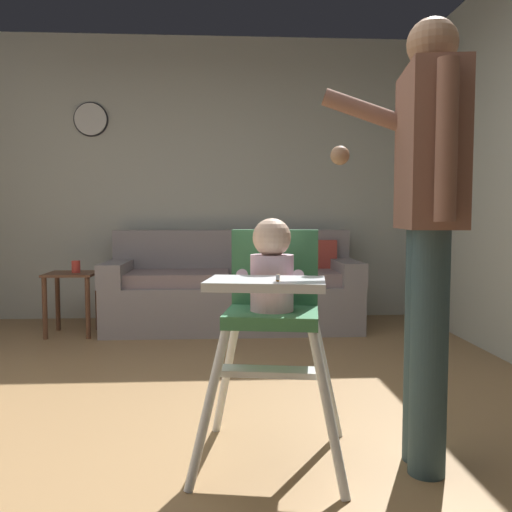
# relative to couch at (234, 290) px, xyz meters

# --- Properties ---
(ground) EXTENTS (6.05, 7.59, 0.10)m
(ground) POSITION_rel_couch_xyz_m (-0.39, -2.51, -0.38)
(ground) COLOR #A47C4F
(wall_far) EXTENTS (5.25, 0.06, 2.70)m
(wall_far) POSITION_rel_couch_xyz_m (-0.39, 0.52, 1.02)
(wall_far) COLOR beige
(wall_far) RESTS_ON ground
(couch) EXTENTS (2.20, 0.86, 0.86)m
(couch) POSITION_rel_couch_xyz_m (0.00, 0.00, 0.00)
(couch) COLOR gray
(couch) RESTS_ON ground
(high_chair) EXTENTS (0.69, 0.79, 0.98)m
(high_chair) POSITION_rel_couch_xyz_m (0.11, -2.69, 0.35)
(high_chair) COLOR white
(high_chair) RESTS_ON ground
(adult_standing) EXTENTS (0.51, 0.55, 1.73)m
(adult_standing) POSITION_rel_couch_xyz_m (0.69, -2.77, 0.65)
(adult_standing) COLOR #344B51
(adult_standing) RESTS_ON ground
(side_table) EXTENTS (0.40, 0.40, 0.52)m
(side_table) POSITION_rel_couch_xyz_m (-1.35, -0.24, 0.05)
(side_table) COLOR brown
(side_table) RESTS_ON ground
(sippy_cup) EXTENTS (0.07, 0.07, 0.10)m
(sippy_cup) POSITION_rel_couch_xyz_m (-1.32, -0.24, 0.24)
(sippy_cup) COLOR #D13D33
(sippy_cup) RESTS_ON side_table
(wall_clock) EXTENTS (0.32, 0.04, 0.32)m
(wall_clock) POSITION_rel_couch_xyz_m (-1.34, 0.48, 1.57)
(wall_clock) COLOR white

